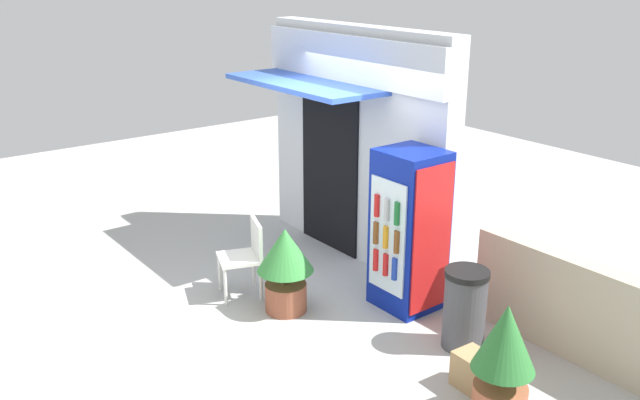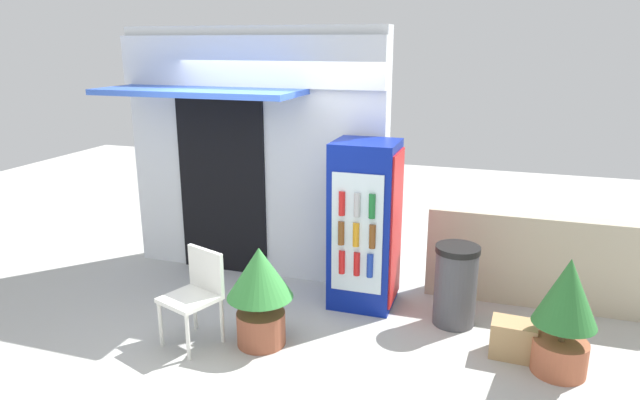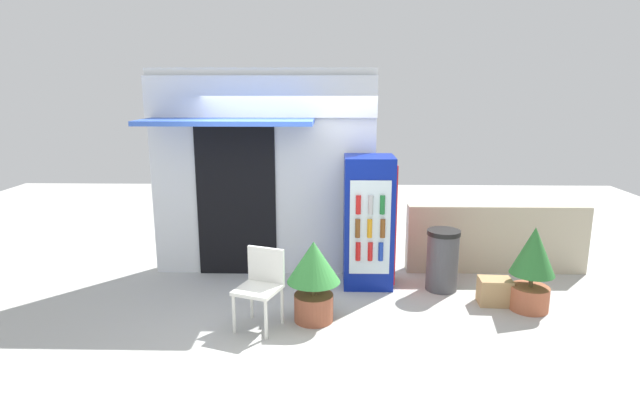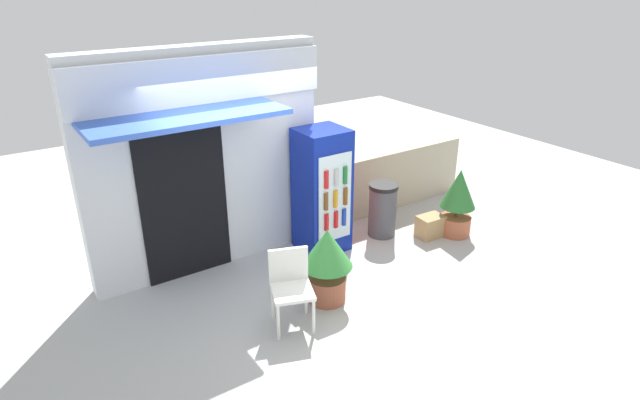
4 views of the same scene
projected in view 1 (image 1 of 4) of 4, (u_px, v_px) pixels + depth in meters
The scene contains 9 objects.
ground at pixel (291, 293), 7.80m from camera, with size 16.00×16.00×0.00m, color #B2B2AD.
storefront_building at pixel (354, 139), 8.43m from camera, with size 3.11×1.12×2.87m.
drink_cooler at pixel (409, 231), 7.26m from camera, with size 0.66×0.66×1.75m.
plastic_chair at pixel (246, 252), 7.62m from camera, with size 0.57×0.57×0.87m.
potted_plant_near_shop at pixel (285, 263), 7.25m from camera, with size 0.60×0.60×0.94m.
potted_plant_curbside at pixel (504, 356), 5.51m from camera, with size 0.52×0.52×1.03m.
trash_bin at pixel (465, 309), 6.60m from camera, with size 0.43×0.43×0.81m.
stone_boundary_wall at pixel (593, 316), 6.30m from camera, with size 2.55×0.24×0.98m, color #B7AD93.
cardboard_box at pixel (476, 373), 6.01m from camera, with size 0.39×0.28×0.33m, color tan.
Camera 1 is at (5.77, -4.00, 3.56)m, focal length 38.61 mm.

